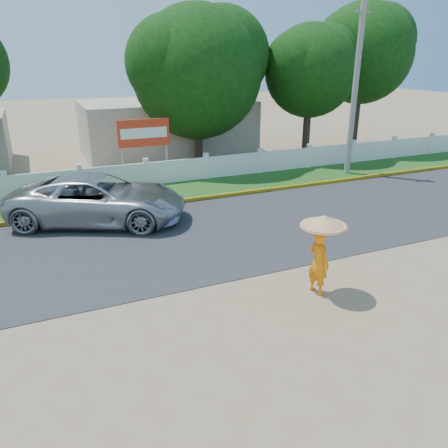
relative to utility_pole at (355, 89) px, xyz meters
name	(u,v)px	position (x,y,z in m)	size (l,w,h in m)	color
ground	(255,297)	(-10.13, -9.30, -4.23)	(120.00, 120.00, 0.00)	#9E8460
road	(195,235)	(-10.13, -4.80, -4.22)	(60.00, 7.00, 0.02)	#38383A
grass_verge	(155,193)	(-10.13, 0.45, -4.21)	(60.00, 3.50, 0.03)	#2D601E
curb	(166,203)	(-10.13, -1.25, -4.15)	(40.00, 0.18, 0.16)	yellow
fence	(147,174)	(-10.13, 1.90, -3.68)	(40.00, 0.10, 1.10)	silver
building_near	(166,127)	(-7.13, 8.70, -2.63)	(10.00, 6.00, 3.20)	#B7AD99
utility_pole	(355,89)	(0.00, 0.00, 0.00)	(0.28, 0.28, 8.46)	gray
vehicle	(99,199)	(-12.91, -2.17, -3.36)	(2.89, 6.28, 1.74)	#A5A7AD
monk_with_parasol	(321,243)	(-8.53, -9.70, -2.84)	(1.17, 1.17, 2.13)	orange
billboard	(144,136)	(-9.89, 2.99, -2.09)	(2.50, 0.13, 2.95)	gray
tree_row	(179,71)	(-7.36, 5.09, 0.76)	(35.64, 7.29, 8.92)	#473828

